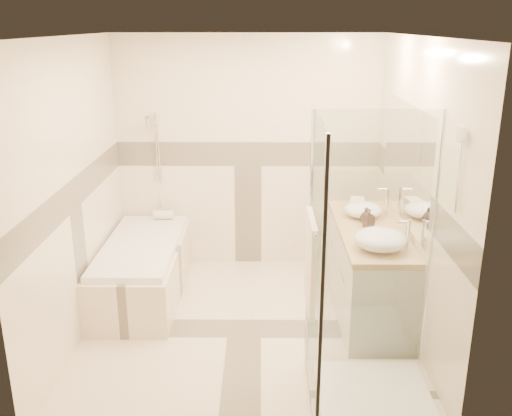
{
  "coord_description": "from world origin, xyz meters",
  "views": [
    {
      "loc": [
        0.14,
        -4.49,
        2.6
      ],
      "look_at": [
        0.1,
        0.25,
        1.05
      ],
      "focal_mm": 40.0,
      "sensor_mm": 36.0,
      "label": 1
    }
  ],
  "objects_px": {
    "vessel_sink_near": "(363,210)",
    "amenity_bottle_b": "(366,215)",
    "vanity": "(368,271)",
    "amenity_bottle_a": "(369,219)",
    "shower_enclosure": "(359,336)",
    "vessel_sink_far": "(380,239)",
    "bathtub": "(142,267)"
  },
  "relations": [
    {
      "from": "bathtub",
      "to": "vanity",
      "type": "xyz_separation_m",
      "value": [
        2.15,
        -0.35,
        0.12
      ]
    },
    {
      "from": "vessel_sink_near",
      "to": "vessel_sink_far",
      "type": "height_order",
      "value": "vessel_sink_far"
    },
    {
      "from": "shower_enclosure",
      "to": "vessel_sink_near",
      "type": "bearing_deg",
      "value": 80.16
    },
    {
      "from": "vanity",
      "to": "amenity_bottle_a",
      "type": "distance_m",
      "value": 0.51
    },
    {
      "from": "shower_enclosure",
      "to": "vessel_sink_near",
      "type": "relative_size",
      "value": 5.77
    },
    {
      "from": "bathtub",
      "to": "shower_enclosure",
      "type": "distance_m",
      "value": 2.47
    },
    {
      "from": "bathtub",
      "to": "vessel_sink_near",
      "type": "height_order",
      "value": "vessel_sink_near"
    },
    {
      "from": "vessel_sink_near",
      "to": "amenity_bottle_a",
      "type": "relative_size",
      "value": 2.03
    },
    {
      "from": "bathtub",
      "to": "shower_enclosure",
      "type": "height_order",
      "value": "shower_enclosure"
    },
    {
      "from": "shower_enclosure",
      "to": "amenity_bottle_a",
      "type": "distance_m",
      "value": 1.37
    },
    {
      "from": "bathtub",
      "to": "amenity_bottle_a",
      "type": "xyz_separation_m",
      "value": [
        2.13,
        -0.35,
        0.63
      ]
    },
    {
      "from": "vessel_sink_far",
      "to": "bathtub",
      "type": "bearing_deg",
      "value": 158.2
    },
    {
      "from": "shower_enclosure",
      "to": "amenity_bottle_b",
      "type": "xyz_separation_m",
      "value": [
        0.27,
        1.41,
        0.42
      ]
    },
    {
      "from": "vanity",
      "to": "vessel_sink_far",
      "type": "bearing_deg",
      "value": -92.28
    },
    {
      "from": "vessel_sink_near",
      "to": "amenity_bottle_b",
      "type": "relative_size",
      "value": 2.42
    },
    {
      "from": "vanity",
      "to": "vessel_sink_near",
      "type": "xyz_separation_m",
      "value": [
        -0.02,
        0.3,
        0.49
      ]
    },
    {
      "from": "amenity_bottle_a",
      "to": "amenity_bottle_b",
      "type": "relative_size",
      "value": 1.19
    },
    {
      "from": "vessel_sink_far",
      "to": "amenity_bottle_b",
      "type": "bearing_deg",
      "value": 90.0
    },
    {
      "from": "vanity",
      "to": "vessel_sink_far",
      "type": "distance_m",
      "value": 0.71
    },
    {
      "from": "vessel_sink_near",
      "to": "bathtub",
      "type": "bearing_deg",
      "value": 178.72
    },
    {
      "from": "shower_enclosure",
      "to": "vanity",
      "type": "bearing_deg",
      "value": 77.03
    },
    {
      "from": "shower_enclosure",
      "to": "vessel_sink_far",
      "type": "relative_size",
      "value": 4.8
    },
    {
      "from": "bathtub",
      "to": "amenity_bottle_b",
      "type": "bearing_deg",
      "value": -5.64
    },
    {
      "from": "vessel_sink_far",
      "to": "vanity",
      "type": "bearing_deg",
      "value": 87.72
    },
    {
      "from": "vessel_sink_far",
      "to": "amenity_bottle_b",
      "type": "relative_size",
      "value": 2.91
    },
    {
      "from": "vessel_sink_far",
      "to": "amenity_bottle_a",
      "type": "distance_m",
      "value": 0.5
    },
    {
      "from": "bathtub",
      "to": "vanity",
      "type": "distance_m",
      "value": 2.18
    },
    {
      "from": "bathtub",
      "to": "vanity",
      "type": "relative_size",
      "value": 1.05
    },
    {
      "from": "vanity",
      "to": "vessel_sink_far",
      "type": "height_order",
      "value": "vessel_sink_far"
    },
    {
      "from": "bathtub",
      "to": "vessel_sink_far",
      "type": "relative_size",
      "value": 4.0
    },
    {
      "from": "vessel_sink_near",
      "to": "vessel_sink_far",
      "type": "bearing_deg",
      "value": -90.0
    },
    {
      "from": "vessel_sink_near",
      "to": "amenity_bottle_b",
      "type": "bearing_deg",
      "value": -90.0
    }
  ]
}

